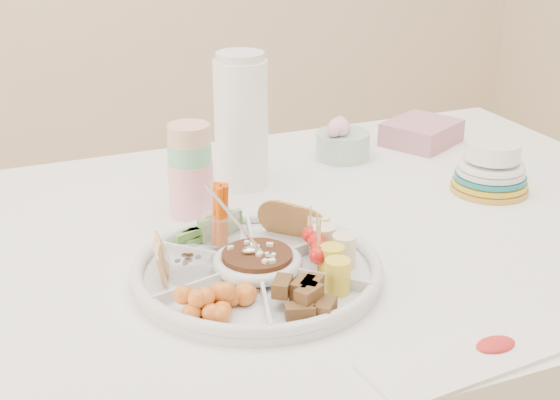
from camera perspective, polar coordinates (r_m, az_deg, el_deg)
name	(u,v)px	position (r m, az deg, el deg)	size (l,w,h in m)	color
party_tray	(257,266)	(1.20, -1.67, -4.87)	(0.38, 0.38, 0.04)	silver
bean_dip	(257,262)	(1.20, -1.67, -4.56)	(0.11, 0.11, 0.04)	black
tortillas	(289,221)	(1.30, 0.67, -1.57)	(0.10, 0.10, 0.06)	#9F6630
carrot_cucumber	(211,214)	(1.28, -5.09, -1.06)	(0.12, 0.12, 0.11)	#D94B00
pita_raisins	(171,259)	(1.19, -7.95, -4.28)	(0.10, 0.10, 0.06)	tan
cherries	(219,298)	(1.09, -4.50, -7.17)	(0.12, 0.12, 0.05)	#D27539
granola_chunks	(311,292)	(1.10, 2.29, -6.75)	(0.11, 0.11, 0.05)	brown
banana_tomato	(341,240)	(1.20, 4.49, -2.96)	(0.12, 0.12, 0.10)	#DFC684
cup_stack	(190,156)	(1.40, -6.62, 3.22)	(0.08, 0.08, 0.23)	silver
thermos	(241,119)	(1.53, -2.86, 5.91)	(0.11, 0.11, 0.27)	white
flower_bowl	(343,139)	(1.71, 4.62, 4.48)	(0.12, 0.12, 0.09)	#ACD7C4
napkin_stack	(421,133)	(1.83, 10.31, 4.87)	(0.16, 0.14, 0.05)	#C37E8D
plate_stack	(491,168)	(1.58, 15.20, 2.29)	(0.15, 0.15, 0.10)	gold
placemat	(476,353)	(1.07, 14.16, -10.82)	(0.32, 0.11, 0.01)	silver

